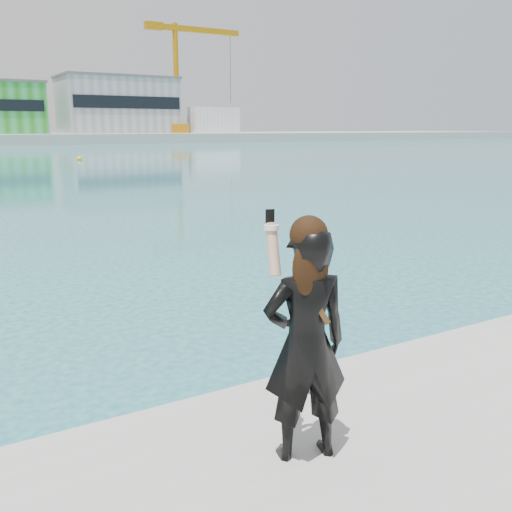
# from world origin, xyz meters

# --- Properties ---
(warehouse_grey_right) EXTENTS (25.50, 15.35, 12.50)m
(warehouse_grey_right) POSITION_xyz_m (40.00, 127.98, 8.26)
(warehouse_grey_right) COLOR gray
(warehouse_grey_right) RESTS_ON far_quay
(ancillary_shed) EXTENTS (12.00, 10.00, 6.00)m
(ancillary_shed) POSITION_xyz_m (62.00, 126.00, 5.00)
(ancillary_shed) COLOR silver
(ancillary_shed) RESTS_ON far_quay
(dock_crane) EXTENTS (23.00, 4.00, 24.00)m
(dock_crane) POSITION_xyz_m (53.20, 122.00, 15.07)
(dock_crane) COLOR orange
(dock_crane) RESTS_ON far_quay
(flagpole_right) EXTENTS (1.28, 0.16, 8.00)m
(flagpole_right) POSITION_xyz_m (22.09, 121.00, 6.54)
(flagpole_right) COLOR silver
(flagpole_right) RESTS_ON far_quay
(buoy_near) EXTENTS (0.50, 0.50, 0.50)m
(buoy_near) POSITION_xyz_m (12.75, 55.78, 0.00)
(buoy_near) COLOR yellow
(buoy_near) RESTS_ON ground
(woman) EXTENTS (0.73, 0.57, 1.85)m
(woman) POSITION_xyz_m (0.48, -0.29, 1.74)
(woman) COLOR black
(woman) RESTS_ON near_quay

